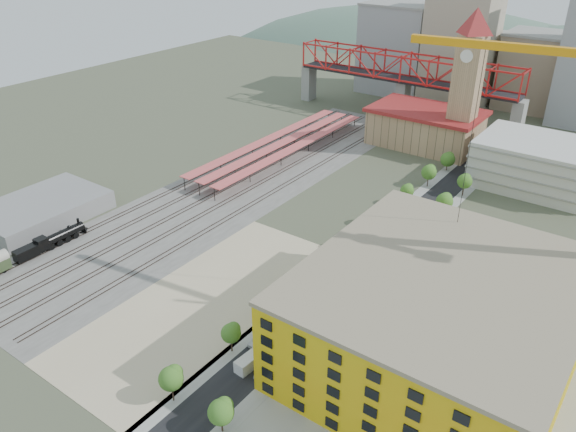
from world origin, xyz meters
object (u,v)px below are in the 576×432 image
Objects in this scene: clock_tower at (469,71)px; car_0 at (257,341)px; site_trailer_b at (302,315)px; site_trailer_d at (365,259)px; site_trailer_a at (256,357)px; locomotive at (53,240)px; construction_building at (439,319)px; site_trailer_c at (330,291)px.

clock_tower is 119.08m from car_0.
site_trailer_d is at bearing 86.80° from site_trailer_b.
locomotive is at bearing -177.44° from site_trailer_a.
construction_building is 27.89m from site_trailer_c.
site_trailer_b is (-26.00, -4.78, -8.15)m from construction_building.
site_trailer_b reaches higher than site_trailer_d.
clock_tower is 1.03× the size of construction_building.
construction_building is at bearing 10.59° from locomotive.
construction_building is 34.61m from site_trailer_d.
site_trailer_a reaches higher than site_trailer_c.
construction_building reaches higher than locomotive.
locomotive is at bearing -116.33° from clock_tower.
site_trailer_c is 21.70m from car_0.
construction_building is at bearing 41.79° from site_trailer_a.
car_0 is at bearing -84.48° from site_trailer_c.
site_trailer_b is at bearing -85.63° from clock_tower.
locomotive is (-58.00, -117.19, -26.83)m from clock_tower.
locomotive is 4.73× the size of car_0.
site_trailer_d is at bearing 89.25° from car_0.
construction_building is 11.93× the size of car_0.
site_trailer_b is at bearing 94.69° from site_trailer_a.
construction_building is 2.52× the size of locomotive.
site_trailer_c is 0.95× the size of site_trailer_d.
site_trailer_a is at bearing -49.33° from car_0.
clock_tower is at bearing 98.52° from site_trailer_a.
locomotive reaches higher than site_trailer_c.
car_0 is at bearing 131.47° from site_trailer_a.
locomotive is (-92.00, -17.19, -7.54)m from construction_building.
site_trailer_a is 5.04m from car_0.
site_trailer_d reaches higher than site_trailer_c.
locomotive is 66.05m from site_trailer_a.
site_trailer_d is 2.13× the size of car_0.
car_0 is (63.00, 1.55, -1.15)m from locomotive.
clock_tower is at bearing 112.37° from site_trailer_d.
site_trailer_d is (66.00, 38.53, -0.64)m from locomotive.
site_trailer_b is 1.02× the size of site_trailer_d.
clock_tower is at bearing 108.33° from site_trailer_c.
car_0 is at bearing 1.41° from locomotive.
clock_tower is at bearing 96.37° from car_0.
car_0 is (-3.00, 4.01, -0.52)m from site_trailer_a.
site_trailer_a is 1.06× the size of site_trailer_c.
locomotive reaches higher than car_0.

